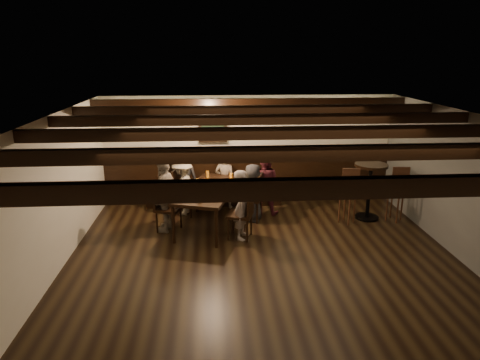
{
  "coord_description": "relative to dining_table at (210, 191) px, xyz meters",
  "views": [
    {
      "loc": [
        -0.82,
        -5.96,
        3.31
      ],
      "look_at": [
        -0.34,
        1.3,
        1.12
      ],
      "focal_mm": 32.0,
      "sensor_mm": 36.0,
      "label": 1
    }
  ],
  "objects": [
    {
      "name": "chair_left_near",
      "position": [
        -0.55,
        0.64,
        -0.41
      ],
      "size": [
        0.55,
        0.55,
        0.96
      ],
      "rotation": [
        0.0,
        0.0,
        -1.87
      ],
      "color": "black",
      "rests_on": "floor"
    },
    {
      "name": "pint_a",
      "position": [
        -0.06,
        0.75,
        0.13
      ],
      "size": [
        0.07,
        0.07,
        0.14
      ],
      "primitive_type": "cylinder",
      "color": "#BF7219",
      "rests_on": "dining_table"
    },
    {
      "name": "person_right_far",
      "position": [
        0.58,
        -0.65,
        -0.05
      ],
      "size": [
        0.44,
        0.54,
        1.3
      ],
      "primitive_type": "imported",
      "rotation": [
        0.0,
        0.0,
        1.27
      ],
      "color": "gray",
      "rests_on": "floor"
    },
    {
      "name": "person_left_near",
      "position": [
        -0.58,
        0.65,
        -0.11
      ],
      "size": [
        0.66,
        0.87,
        1.2
      ],
      "primitive_type": "imported",
      "rotation": [
        0.0,
        0.0,
        -1.87
      ],
      "color": "#A59E8C",
      "rests_on": "floor"
    },
    {
      "name": "candle",
      "position": [
        0.2,
        0.25,
        0.09
      ],
      "size": [
        0.05,
        0.05,
        0.05
      ],
      "primitive_type": "cylinder",
      "color": "beige",
      "rests_on": "dining_table"
    },
    {
      "name": "condiment_caddy",
      "position": [
        -0.01,
        -0.05,
        0.12
      ],
      "size": [
        0.15,
        0.1,
        0.12
      ],
      "primitive_type": "cube",
      "color": "black",
      "rests_on": "dining_table"
    },
    {
      "name": "high_top_table",
      "position": [
        3.22,
        0.14,
        0.06
      ],
      "size": [
        0.65,
        0.65,
        1.16
      ],
      "color": "black",
      "rests_on": "floor"
    },
    {
      "name": "bar_stool_left",
      "position": [
        2.72,
        -0.07,
        -0.27
      ],
      "size": [
        0.37,
        0.4,
        1.18
      ],
      "rotation": [
        0.0,
        0.0,
        -0.14
      ],
      "color": "#361F11",
      "rests_on": "floor"
    },
    {
      "name": "person_left_far",
      "position": [
        -0.85,
        -0.21,
        0.01
      ],
      "size": [
        0.58,
        0.9,
        1.42
      ],
      "primitive_type": "imported",
      "rotation": [
        0.0,
        0.0,
        -1.87
      ],
      "color": "gray",
      "rests_on": "floor"
    },
    {
      "name": "dining_table",
      "position": [
        0.0,
        0.0,
        0.0
      ],
      "size": [
        1.49,
        2.23,
        0.77
      ],
      "rotation": [
        0.0,
        0.0,
        -0.3
      ],
      "color": "black",
      "rests_on": "floor"
    },
    {
      "name": "chair_right_far",
      "position": [
        0.55,
        -0.64,
        -0.41
      ],
      "size": [
        0.54,
        0.54,
        0.95
      ],
      "rotation": [
        0.0,
        0.0,
        1.27
      ],
      "color": "black",
      "rests_on": "floor"
    },
    {
      "name": "plate_near",
      "position": [
        -0.35,
        -0.62,
        0.07
      ],
      "size": [
        0.24,
        0.24,
        0.01
      ],
      "primitive_type": "cylinder",
      "color": "white",
      "rests_on": "dining_table"
    },
    {
      "name": "plate_far",
      "position": [
        0.08,
        -0.34,
        0.07
      ],
      "size": [
        0.24,
        0.24,
        0.01
      ],
      "primitive_type": "cylinder",
      "color": "white",
      "rests_on": "dining_table"
    },
    {
      "name": "room",
      "position": [
        0.59,
        0.24,
        0.37
      ],
      "size": [
        7.0,
        7.0,
        7.0
      ],
      "color": "black",
      "rests_on": "ground"
    },
    {
      "name": "person_bench_left",
      "position": [
        -0.59,
        1.13,
        -0.05
      ],
      "size": [
        0.74,
        0.59,
        1.31
      ],
      "primitive_type": "imported",
      "rotation": [
        0.0,
        0.0,
        2.84
      ],
      "color": "black",
      "rests_on": "floor"
    },
    {
      "name": "pint_b",
      "position": [
        0.43,
        0.55,
        0.13
      ],
      "size": [
        0.07,
        0.07,
        0.14
      ],
      "primitive_type": "cylinder",
      "color": "#BF7219",
      "rests_on": "dining_table"
    },
    {
      "name": "pint_g",
      "position": [
        -0.19,
        -0.78,
        0.13
      ],
      "size": [
        0.07,
        0.07,
        0.14
      ],
      "primitive_type": "cylinder",
      "color": "#BF7219",
      "rests_on": "dining_table"
    },
    {
      "name": "pint_c",
      "position": [
        -0.26,
        0.19,
        0.13
      ],
      "size": [
        0.07,
        0.07,
        0.14
      ],
      "primitive_type": "cylinder",
      "color": "#BF7219",
      "rests_on": "dining_table"
    },
    {
      "name": "person_right_near",
      "position": [
        0.85,
        0.21,
        -0.11
      ],
      "size": [
        0.53,
        0.66,
        1.18
      ],
      "primitive_type": "imported",
      "rotation": [
        0.0,
        0.0,
        1.27
      ],
      "color": "#2B2B2E",
      "rests_on": "floor"
    },
    {
      "name": "person_bench_right",
      "position": [
        1.13,
        0.59,
        -0.04
      ],
      "size": [
        0.76,
        0.67,
        1.32
      ],
      "primitive_type": "imported",
      "rotation": [
        0.0,
        0.0,
        2.84
      ],
      "color": "maroon",
      "rests_on": "floor"
    },
    {
      "name": "pint_f",
      "position": [
        0.03,
        -0.58,
        0.13
      ],
      "size": [
        0.07,
        0.07,
        0.14
      ],
      "primitive_type": "cylinder",
      "color": "silver",
      "rests_on": "dining_table"
    },
    {
      "name": "chair_left_far",
      "position": [
        -0.82,
        -0.21,
        -0.42
      ],
      "size": [
        0.54,
        0.54,
        0.94
      ],
      "rotation": [
        0.0,
        0.0,
        -1.87
      ],
      "color": "black",
      "rests_on": "floor"
    },
    {
      "name": "chair_right_near",
      "position": [
        0.82,
        0.21,
        -0.41
      ],
      "size": [
        0.56,
        0.56,
        0.97
      ],
      "rotation": [
        0.0,
        0.0,
        1.27
      ],
      "color": "black",
      "rests_on": "floor"
    },
    {
      "name": "pint_d",
      "position": [
        0.35,
        0.1,
        0.13
      ],
      "size": [
        0.07,
        0.07,
        0.14
      ],
      "primitive_type": "cylinder",
      "color": "silver",
      "rests_on": "dining_table"
    },
    {
      "name": "pint_e",
      "position": [
        -0.34,
        -0.36,
        0.13
      ],
      "size": [
        0.07,
        0.07,
        0.14
      ],
      "primitive_type": "cylinder",
      "color": "#BF7219",
      "rests_on": "dining_table"
    },
    {
      "name": "person_bench_centre",
      "position": [
        0.31,
        1.0,
        -0.09
      ],
      "size": [
        0.52,
        0.42,
        1.24
      ],
      "primitive_type": "imported",
      "rotation": [
        0.0,
        0.0,
        2.84
      ],
      "color": "slate",
      "rests_on": "floor"
    },
    {
      "name": "bar_stool_right",
      "position": [
        3.72,
        -0.02,
        -0.27
      ],
      "size": [
        0.37,
        0.4,
        1.18
      ],
      "rotation": [
        0.0,
        0.0,
        -0.13
      ],
      "color": "#361F11",
      "rests_on": "floor"
    }
  ]
}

